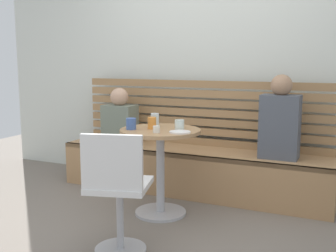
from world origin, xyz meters
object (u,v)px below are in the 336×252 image
(cafe_table, at_px, (160,155))
(cup_glass_short, at_px, (179,125))
(plate_small, at_px, (180,132))
(white_chair, at_px, (117,189))
(booth_bench, at_px, (192,171))
(person_adult, at_px, (280,121))
(cup_glass_tall, at_px, (155,120))
(person_child_left, at_px, (120,119))
(cup_espresso_small, at_px, (156,129))
(cup_mug_blue, at_px, (131,124))
(cup_tumbler_orange, at_px, (152,123))

(cafe_table, distance_m, cup_glass_short, 0.31)
(cafe_table, relative_size, plate_small, 4.35)
(white_chair, height_order, cup_glass_short, white_chair)
(booth_bench, distance_m, person_adult, 1.01)
(cup_glass_tall, bearing_deg, person_adult, 30.56)
(white_chair, distance_m, cup_glass_tall, 0.97)
(person_child_left, distance_m, cup_glass_short, 1.11)
(white_chair, xyz_separation_m, person_adult, (0.80, 1.46, 0.31))
(cup_espresso_small, relative_size, cup_mug_blue, 0.59)
(cup_mug_blue, bearing_deg, cup_espresso_small, -12.43)
(person_adult, bearing_deg, cup_espresso_small, -135.11)
(person_adult, relative_size, plate_small, 4.41)
(plate_small, bearing_deg, cup_tumbler_orange, 164.78)
(booth_bench, height_order, plate_small, plate_small)
(cup_espresso_small, xyz_separation_m, plate_small, (0.17, 0.08, -0.02))
(cup_glass_short, height_order, plate_small, cup_glass_short)
(cafe_table, distance_m, cup_espresso_small, 0.31)
(booth_bench, xyz_separation_m, cup_glass_short, (0.12, -0.60, 0.56))
(cup_mug_blue, bearing_deg, person_adult, 35.03)
(cup_tumbler_orange, distance_m, plate_small, 0.30)
(white_chair, xyz_separation_m, cup_mug_blue, (-0.29, 0.70, 0.32))
(plate_small, bearing_deg, cup_glass_short, 114.33)
(person_child_left, bearing_deg, cafe_table, -39.51)
(person_adult, bearing_deg, cup_glass_short, -141.04)
(cup_mug_blue, relative_size, plate_small, 0.56)
(person_adult, distance_m, cup_glass_short, 0.93)
(cup_espresso_small, bearing_deg, cup_glass_short, 67.07)
(cafe_table, distance_m, cup_tumbler_orange, 0.28)
(person_child_left, xyz_separation_m, cup_glass_short, (0.94, -0.59, 0.08))
(booth_bench, height_order, cup_glass_short, cup_glass_short)
(booth_bench, height_order, cup_glass_tall, cup_glass_tall)
(person_adult, bearing_deg, cup_glass_tall, -149.44)
(person_child_left, distance_m, cup_mug_blue, 0.96)
(person_adult, distance_m, cup_mug_blue, 1.33)
(cup_glass_tall, bearing_deg, booth_bench, 78.69)
(person_child_left, bearing_deg, plate_small, -36.48)
(cup_espresso_small, height_order, plate_small, cup_espresso_small)
(cup_glass_tall, bearing_deg, person_child_left, 140.82)
(cup_mug_blue, height_order, plate_small, cup_mug_blue)
(plate_small, bearing_deg, booth_bench, 104.26)
(cafe_table, bearing_deg, cup_mug_blue, -152.50)
(person_child_left, xyz_separation_m, cup_mug_blue, (0.58, -0.77, 0.09))
(cafe_table, height_order, cup_glass_short, cup_glass_short)
(white_chair, xyz_separation_m, person_child_left, (-0.86, 1.46, 0.23))
(cup_glass_tall, bearing_deg, plate_small, -29.59)
(person_adult, bearing_deg, cafe_table, -143.29)
(cup_tumbler_orange, bearing_deg, cup_espresso_small, -52.48)
(cup_glass_tall, height_order, cup_mug_blue, cup_glass_tall)
(person_adult, bearing_deg, plate_small, -131.27)
(person_adult, distance_m, plate_small, 0.99)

